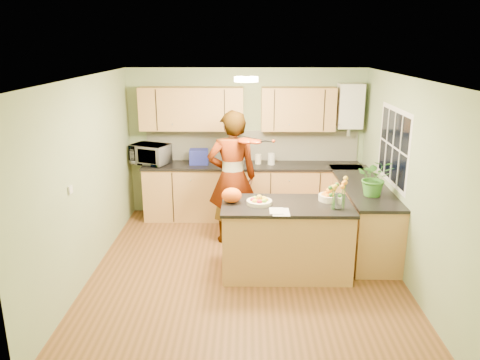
{
  "coord_description": "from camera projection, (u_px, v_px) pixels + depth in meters",
  "views": [
    {
      "loc": [
        0.01,
        -5.61,
        2.91
      ],
      "look_at": [
        -0.08,
        0.5,
        1.1
      ],
      "focal_mm": 35.0,
      "sensor_mm": 36.0,
      "label": 1
    }
  ],
  "objects": [
    {
      "name": "wall_back",
      "position": [
        246.0,
        142.0,
        8.01
      ],
      "size": [
        4.0,
        0.02,
        2.5
      ],
      "primitive_type": "cube",
      "color": "gray",
      "rests_on": "floor"
    },
    {
      "name": "flower_vase",
      "position": [
        339.0,
        187.0,
        5.62
      ],
      "size": [
        0.24,
        0.24,
        0.44
      ],
      "rotation": [
        0.0,
        0.0,
        -0.29
      ],
      "color": "silver",
      "rests_on": "peninsula_island"
    },
    {
      "name": "potted_plant",
      "position": [
        375.0,
        177.0,
        6.15
      ],
      "size": [
        0.51,
        0.46,
        0.5
      ],
      "primitive_type": "imported",
      "rotation": [
        0.0,
        0.0,
        -0.15
      ],
      "color": "#387B29",
      "rests_on": "right_counter"
    },
    {
      "name": "microwave",
      "position": [
        150.0,
        154.0,
        7.8
      ],
      "size": [
        0.71,
        0.61,
        0.33
      ],
      "primitive_type": "imported",
      "rotation": [
        0.0,
        0.0,
        -0.39
      ],
      "color": "silver",
      "rests_on": "back_counter"
    },
    {
      "name": "jar_white",
      "position": [
        271.0,
        159.0,
        7.78
      ],
      "size": [
        0.15,
        0.15,
        0.19
      ],
      "primitive_type": "cylinder",
      "rotation": [
        0.0,
        0.0,
        0.31
      ],
      "color": "silver",
      "rests_on": "back_counter"
    },
    {
      "name": "floor",
      "position": [
        245.0,
        270.0,
        6.2
      ],
      "size": [
        4.5,
        4.5,
        0.0
      ],
      "primitive_type": "plane",
      "color": "brown",
      "rests_on": "ground"
    },
    {
      "name": "kettle",
      "position": [
        239.0,
        157.0,
        7.79
      ],
      "size": [
        0.17,
        0.17,
        0.31
      ],
      "rotation": [
        0.0,
        0.0,
        0.13
      ],
      "color": "silver",
      "rests_on": "back_counter"
    },
    {
      "name": "ceiling_lamp",
      "position": [
        246.0,
        79.0,
        5.79
      ],
      "size": [
        0.3,
        0.3,
        0.07
      ],
      "color": "#FFEABF",
      "rests_on": "ceiling"
    },
    {
      "name": "jar_cream",
      "position": [
        258.0,
        159.0,
        7.82
      ],
      "size": [
        0.11,
        0.11,
        0.16
      ],
      "primitive_type": "cylinder",
      "rotation": [
        0.0,
        0.0,
        -0.12
      ],
      "color": "#F1E2C0",
      "rests_on": "back_counter"
    },
    {
      "name": "violin",
      "position": [
        246.0,
        141.0,
        6.47
      ],
      "size": [
        0.65,
        0.57,
        0.16
      ],
      "primitive_type": null,
      "rotation": [
        0.17,
        0.0,
        -0.61
      ],
      "color": "#4E0F04",
      "rests_on": "violinist"
    },
    {
      "name": "peninsula_island",
      "position": [
        286.0,
        238.0,
        6.02
      ],
      "size": [
        1.65,
        0.84,
        0.94
      ],
      "color": "tan",
      "rests_on": "floor"
    },
    {
      "name": "fruit_dish",
      "position": [
        259.0,
        200.0,
        5.88
      ],
      "size": [
        0.32,
        0.32,
        0.11
      ],
      "color": "#F1E2C0",
      "rests_on": "peninsula_island"
    },
    {
      "name": "papers",
      "position": [
        281.0,
        212.0,
        5.6
      ],
      "size": [
        0.21,
        0.28,
        0.01
      ],
      "primitive_type": "cube",
      "color": "silver",
      "rests_on": "peninsula_island"
    },
    {
      "name": "wall_left",
      "position": [
        87.0,
        179.0,
        5.88
      ],
      "size": [
        0.02,
        4.5,
        2.5
      ],
      "primitive_type": "cube",
      "color": "gray",
      "rests_on": "floor"
    },
    {
      "name": "boiler",
      "position": [
        350.0,
        106.0,
        7.64
      ],
      "size": [
        0.4,
        0.3,
        0.86
      ],
      "color": "silver",
      "rests_on": "wall_back"
    },
    {
      "name": "back_counter",
      "position": [
        252.0,
        191.0,
        7.94
      ],
      "size": [
        3.64,
        0.62,
        0.94
      ],
      "color": "tan",
      "rests_on": "floor"
    },
    {
      "name": "wall_front",
      "position": [
        245.0,
        260.0,
        3.69
      ],
      "size": [
        4.0,
        0.02,
        2.5
      ],
      "primitive_type": "cube",
      "color": "gray",
      "rests_on": "floor"
    },
    {
      "name": "blue_box",
      "position": [
        199.0,
        157.0,
        7.8
      ],
      "size": [
        0.32,
        0.25,
        0.25
      ],
      "primitive_type": "cube",
      "rotation": [
        0.0,
        0.0,
        0.06
      ],
      "color": "navy",
      "rests_on": "back_counter"
    },
    {
      "name": "wall_right",
      "position": [
        406.0,
        180.0,
        5.82
      ],
      "size": [
        0.02,
        4.5,
        2.5
      ],
      "primitive_type": "cube",
      "color": "gray",
      "rests_on": "floor"
    },
    {
      "name": "violinist",
      "position": [
        232.0,
        178.0,
        6.85
      ],
      "size": [
        0.79,
        0.59,
        1.99
      ],
      "primitive_type": "imported",
      "rotation": [
        0.0,
        0.0,
        3.31
      ],
      "color": "#EBAF8F",
      "rests_on": "floor"
    },
    {
      "name": "window_right",
      "position": [
        393.0,
        146.0,
        6.31
      ],
      "size": [
        0.01,
        1.3,
        1.05
      ],
      "color": "silver",
      "rests_on": "wall_right"
    },
    {
      "name": "splashback",
      "position": [
        252.0,
        146.0,
        8.0
      ],
      "size": [
        3.6,
        0.02,
        0.52
      ],
      "primitive_type": "cube",
      "color": "white",
      "rests_on": "back_counter"
    },
    {
      "name": "orange_bag",
      "position": [
        232.0,
        195.0,
        5.92
      ],
      "size": [
        0.32,
        0.3,
        0.19
      ],
      "primitive_type": "ellipsoid",
      "rotation": [
        0.0,
        0.0,
        0.42
      ],
      "color": "#FF5F15",
      "rests_on": "peninsula_island"
    },
    {
      "name": "light_switch",
      "position": [
        70.0,
        190.0,
        5.29
      ],
      "size": [
        0.02,
        0.09,
        0.09
      ],
      "primitive_type": "cube",
      "color": "silver",
      "rests_on": "wall_left"
    },
    {
      "name": "right_counter",
      "position": [
        361.0,
        215.0,
        6.86
      ],
      "size": [
        0.62,
        2.24,
        0.94
      ],
      "color": "tan",
      "rests_on": "floor"
    },
    {
      "name": "ceiling",
      "position": [
        246.0,
        78.0,
        5.49
      ],
      "size": [
        4.0,
        4.5,
        0.02
      ],
      "primitive_type": "cube",
      "color": "white",
      "rests_on": "wall_back"
    },
    {
      "name": "orange_bowl",
      "position": [
        329.0,
        196.0,
        6.0
      ],
      "size": [
        0.27,
        0.27,
        0.16
      ],
      "color": "#F1E2C0",
      "rests_on": "peninsula_island"
    },
    {
      "name": "upper_cabinets",
      "position": [
        236.0,
        109.0,
        7.67
      ],
      "size": [
        3.2,
        0.34,
        0.7
      ],
      "color": "tan",
      "rests_on": "wall_back"
    }
  ]
}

